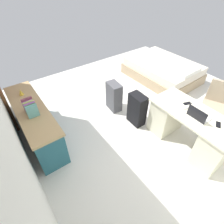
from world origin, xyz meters
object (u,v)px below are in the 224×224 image
object	(u,v)px
bed	(163,70)
suitcase_spare_grey	(114,97)
desk	(189,129)
credenza	(36,123)
computer_mouse	(185,108)
cell_phone_by_mouse	(187,103)
suitcase_black	(137,109)
office_chair	(214,108)
figurine_small	(21,92)
cell_phone_near_laptop	(218,125)
laptop	(198,116)

from	to	relation	value
bed	suitcase_spare_grey	xyz separation A→B (m)	(-0.30, 1.91, 0.08)
desk	credenza	distance (m)	2.74
computer_mouse	cell_phone_by_mouse	world-z (taller)	computer_mouse
desk	cell_phone_by_mouse	size ratio (longest dim) A/B	10.62
suitcase_spare_grey	suitcase_black	bearing A→B (deg)	-165.09
desk	cell_phone_by_mouse	world-z (taller)	cell_phone_by_mouse
desk	office_chair	world-z (taller)	office_chair
credenza	figurine_small	xyz separation A→B (m)	(0.47, 0.00, 0.41)
cell_phone_near_laptop	credenza	bearing A→B (deg)	16.96
cell_phone_by_mouse	figurine_small	size ratio (longest dim) A/B	1.24
figurine_small	bed	bearing A→B (deg)	-94.97
office_chair	cell_phone_by_mouse	size ratio (longest dim) A/B	6.91
cell_phone_by_mouse	computer_mouse	bearing A→B (deg)	131.86
desk	figurine_small	world-z (taller)	figurine_small
cell_phone_by_mouse	figurine_small	bearing A→B (deg)	68.17
desk	suitcase_spare_grey	world-z (taller)	desk
desk	laptop	size ratio (longest dim) A/B	4.64
suitcase_black	cell_phone_by_mouse	xyz separation A→B (m)	(-0.72, -0.46, 0.40)
desk	bed	size ratio (longest dim) A/B	0.74
cell_phone_near_laptop	figurine_small	bearing A→B (deg)	11.23
office_chair	suitcase_spare_grey	distance (m)	2.01
laptop	figurine_small	world-z (taller)	laptop
credenza	figurine_small	world-z (taller)	figurine_small
desk	office_chair	bearing A→B (deg)	-87.17
office_chair	figurine_small	size ratio (longest dim) A/B	8.55
suitcase_black	laptop	bearing A→B (deg)	-163.59
credenza	desk	bearing A→B (deg)	-129.29
suitcase_spare_grey	cell_phone_near_laptop	distance (m)	2.06
office_chair	computer_mouse	distance (m)	0.93
credenza	suitcase_spare_grey	xyz separation A→B (m)	(-0.14, -1.67, -0.04)
cell_phone_by_mouse	credenza	bearing A→B (deg)	75.65
laptop	cell_phone_near_laptop	xyz separation A→B (m)	(-0.28, -0.12, -0.04)
suitcase_black	desk	bearing A→B (deg)	-158.68
credenza	bed	xyz separation A→B (m)	(0.16, -3.58, -0.12)
office_chair	cell_phone_by_mouse	world-z (taller)	office_chair
desk	bed	bearing A→B (deg)	-37.63
desk	suitcase_spare_grey	size ratio (longest dim) A/B	2.23
bed	desk	bearing A→B (deg)	142.37
credenza	suitcase_spare_grey	distance (m)	1.67
office_chair	laptop	xyz separation A→B (m)	(-0.12, 0.90, 0.37)
bed	suitcase_spare_grey	bearing A→B (deg)	98.90
desk	computer_mouse	world-z (taller)	computer_mouse
bed	suitcase_black	distance (m)	2.03
suitcase_black	laptop	size ratio (longest dim) A/B	2.18
cell_phone_by_mouse	figurine_small	distance (m)	2.98
cell_phone_by_mouse	office_chair	bearing A→B (deg)	-85.48
suitcase_black	credenza	bearing A→B (deg)	67.67
suitcase_spare_grey	figurine_small	world-z (taller)	figurine_small
office_chair	bed	xyz separation A→B (m)	(1.85, -0.63, -0.18)
suitcase_black	computer_mouse	distance (m)	0.94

